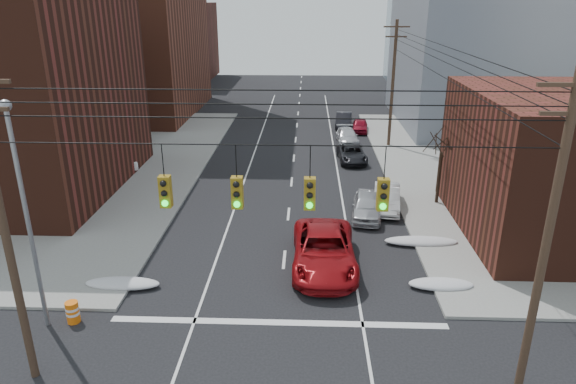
# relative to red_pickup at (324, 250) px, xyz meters

# --- Properties ---
(building_brick_far) EXTENTS (22.00, 18.00, 12.00)m
(building_brick_far) POSITION_rel_red_pickup_xyz_m (-28.01, 62.69, 5.07)
(building_brick_far) COLOR #482015
(building_brick_far) RESTS_ON ground
(building_office) EXTENTS (22.00, 20.00, 25.00)m
(building_office) POSITION_rel_red_pickup_xyz_m (19.99, 32.69, 11.57)
(building_office) COLOR gray
(building_office) RESTS_ON ground
(building_glass) EXTENTS (20.00, 18.00, 22.00)m
(building_glass) POSITION_rel_red_pickup_xyz_m (21.99, 58.69, 10.07)
(building_glass) COLOR gray
(building_glass) RESTS_ON ground
(utility_pole_left) EXTENTS (2.20, 0.28, 11.00)m
(utility_pole_left) POSITION_rel_red_pickup_xyz_m (-10.51, -8.31, 4.86)
(utility_pole_left) COLOR #473323
(utility_pole_left) RESTS_ON ground
(utility_pole_right) EXTENTS (2.20, 0.28, 11.00)m
(utility_pole_right) POSITION_rel_red_pickup_xyz_m (6.49, -8.31, 4.86)
(utility_pole_right) COLOR #473323
(utility_pole_right) RESTS_ON ground
(utility_pole_far) EXTENTS (2.20, 0.28, 11.00)m
(utility_pole_far) POSITION_rel_red_pickup_xyz_m (6.49, 22.69, 4.86)
(utility_pole_far) COLOR #473323
(utility_pole_far) RESTS_ON ground
(traffic_signals) EXTENTS (17.00, 0.42, 2.02)m
(traffic_signals) POSITION_rel_red_pickup_xyz_m (-1.92, -8.34, 6.24)
(traffic_signals) COLOR black
(traffic_signals) RESTS_ON ground
(street_light) EXTENTS (0.44, 0.44, 9.32)m
(street_light) POSITION_rel_red_pickup_xyz_m (-11.51, -5.31, 4.61)
(street_light) COLOR gray
(street_light) RESTS_ON ground
(bare_tree) EXTENTS (2.09, 2.20, 4.93)m
(bare_tree) POSITION_rel_red_pickup_xyz_m (7.57, 8.69, 1.39)
(bare_tree) COLOR black
(bare_tree) RESTS_ON ground
(snow_nw) EXTENTS (3.50, 1.08, 0.42)m
(snow_nw) POSITION_rel_red_pickup_xyz_m (-9.41, -2.31, -0.72)
(snow_nw) COLOR silver
(snow_nw) RESTS_ON ground
(snow_ne) EXTENTS (3.00, 1.08, 0.42)m
(snow_ne) POSITION_rel_red_pickup_xyz_m (5.39, -1.81, -0.72)
(snow_ne) COLOR silver
(snow_ne) RESTS_ON ground
(snow_east_far) EXTENTS (4.00, 1.08, 0.42)m
(snow_east_far) POSITION_rel_red_pickup_xyz_m (5.39, 2.69, -0.72)
(snow_east_far) COLOR silver
(snow_east_far) RESTS_ON ground
(red_pickup) EXTENTS (3.11, 6.69, 1.85)m
(red_pickup) POSITION_rel_red_pickup_xyz_m (0.00, 0.00, 0.00)
(red_pickup) COLOR maroon
(red_pickup) RESTS_ON ground
(parked_car_a) EXTENTS (2.28, 4.55, 1.49)m
(parked_car_a) POSITION_rel_red_pickup_xyz_m (2.79, 6.40, -0.18)
(parked_car_a) COLOR #B7B7BC
(parked_car_a) RESTS_ON ground
(parked_car_b) EXTENTS (2.15, 4.68, 1.49)m
(parked_car_b) POSITION_rel_red_pickup_xyz_m (4.19, 7.75, -0.18)
(parked_car_b) COLOR silver
(parked_car_b) RESTS_ON ground
(parked_car_c) EXTENTS (2.41, 4.75, 1.29)m
(parked_car_c) POSITION_rel_red_pickup_xyz_m (2.79, 17.95, -0.28)
(parked_car_c) COLOR black
(parked_car_c) RESTS_ON ground
(parked_car_d) EXTENTS (2.06, 4.65, 1.33)m
(parked_car_d) POSITION_rel_red_pickup_xyz_m (2.79, 23.67, -0.26)
(parked_car_d) COLOR silver
(parked_car_d) RESTS_ON ground
(parked_car_e) EXTENTS (1.89, 3.86, 1.27)m
(parked_car_e) POSITION_rel_red_pickup_xyz_m (4.39, 28.12, -0.29)
(parked_car_e) COLOR maroon
(parked_car_e) RESTS_ON ground
(parked_car_f) EXTENTS (2.03, 4.68, 1.50)m
(parked_car_f) POSITION_rel_red_pickup_xyz_m (2.88, 29.98, -0.18)
(parked_car_f) COLOR black
(parked_car_f) RESTS_ON ground
(lot_car_a) EXTENTS (4.56, 2.85, 1.42)m
(lot_car_a) POSITION_rel_red_pickup_xyz_m (-16.03, 13.92, -0.07)
(lot_car_a) COLOR white
(lot_car_a) RESTS_ON sidewalk_nw
(lot_car_b) EXTENTS (5.05, 3.10, 1.31)m
(lot_car_b) POSITION_rel_red_pickup_xyz_m (-17.41, 17.24, -0.12)
(lot_car_b) COLOR silver
(lot_car_b) RESTS_ON sidewalk_nw
(lot_car_c) EXTENTS (5.58, 3.56, 1.50)m
(lot_car_c) POSITION_rel_red_pickup_xyz_m (-19.26, 7.59, -0.02)
(lot_car_c) COLOR black
(lot_car_c) RESTS_ON sidewalk_nw
(lot_car_d) EXTENTS (4.05, 2.60, 1.28)m
(lot_car_d) POSITION_rel_red_pickup_xyz_m (-21.89, 14.04, -0.14)
(lot_car_d) COLOR #A1A0A5
(lot_car_d) RESTS_ON sidewalk_nw
(construction_barrel) EXTENTS (0.58, 0.58, 0.94)m
(construction_barrel) POSITION_rel_red_pickup_xyz_m (-10.51, -5.08, -0.44)
(construction_barrel) COLOR orange
(construction_barrel) RESTS_ON ground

